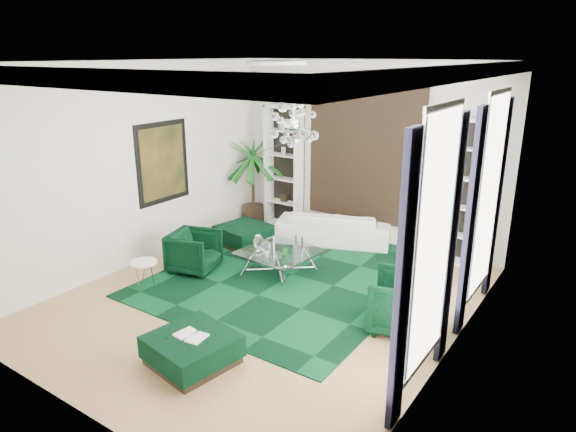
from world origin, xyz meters
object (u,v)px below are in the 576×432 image
Objects in this scene: ottoman_front at (192,350)px; coffee_table at (279,262)px; armchair_right at (403,303)px; armchair_left at (194,251)px; sofa at (334,227)px; side_table at (145,274)px; ottoman_side at (244,235)px; palm at (253,169)px.

coffee_table is at bearing 103.66° from ottoman_front.
armchair_right is 2.75m from coffee_table.
armchair_left is 0.67× the size of coffee_table.
ottoman_front is (0.73, -3.02, -0.02)m from coffee_table.
coffee_table is (-0.04, -1.98, -0.13)m from sofa.
armchair_right is at bearing -104.03° from armchair_left.
side_table is (-2.34, 1.23, 0.03)m from ottoman_front.
coffee_table is at bearing -76.20° from armchair_left.
coffee_table is at bearing -118.55° from armchair_right.
ottoman_side is (-4.12, 1.42, -0.22)m from armchair_right.
side_table reaches higher than ottoman_front.
sofa is at bearing 66.41° from side_table.
sofa is at bearing -149.88° from armchair_right.
palm is at bearing 98.98° from side_table.
ottoman_side is at bearing -13.39° from armchair_left.
sofa is 1.92m from ottoman_side.
armchair_right is 0.36× the size of palm.
armchair_right is at bearing -13.53° from coffee_table.
sofa is at bearing 88.96° from coffee_table.
ottoman_side is at bearing 18.21° from sofa.
ottoman_front is 2.12× the size of side_table.
coffee_table is 1.26× the size of ottoman_front.
palm is (-2.96, 5.11, 1.13)m from ottoman_front.
ottoman_front is at bearing -60.04° from ottoman_side.
palm is at bearing -23.50° from sofa.
sofa is 5.03× the size of side_table.
side_table is 0.18× the size of palm.
ottoman_side is (-1.49, -1.20, -0.13)m from sofa.
coffee_table reaches higher than ottoman_side.
armchair_right reaches higher than ottoman_side.
ottoman_front is (2.19, -3.80, -0.01)m from ottoman_side.
ottoman_side is at bearing 119.96° from ottoman_front.
armchair_left is (-1.41, -2.77, 0.04)m from sofa.
side_table is at bearing -131.95° from coffee_table.
ottoman_front is 0.38× the size of palm.
sofa reaches higher than ottoman_front.
palm reaches higher than sofa.
armchair_right is 0.75× the size of coffee_table.
armchair_left is 1.78× the size of side_table.
sofa is 2.37× the size of ottoman_front.
sofa is at bearing 38.91° from ottoman_side.
sofa reaches higher than side_table.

